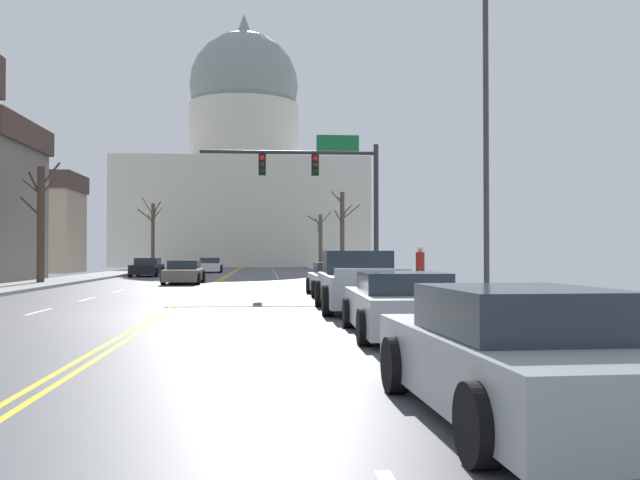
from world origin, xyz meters
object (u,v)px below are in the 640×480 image
object	(u,v)px
signal_gantry	(327,179)
sedan_oncoming_02	(210,266)
pickup_truck_near_01	(359,284)
sedan_near_00	(336,280)
sedan_oncoming_00	(184,273)
sedan_near_02	(401,306)
sedan_near_03	(517,358)
sedan_oncoming_01	(147,268)
pedestrian_00	(420,266)
bicycle_parked	(500,306)
street_lamp_right	(475,120)

from	to	relation	value
signal_gantry	sedan_oncoming_02	xyz separation A→B (m)	(-7.25, 27.49, -4.33)
pickup_truck_near_01	sedan_near_00	bearing A→B (deg)	89.48
sedan_oncoming_00	sedan_oncoming_02	size ratio (longest dim) A/B	1.01
sedan_near_02	sedan_near_03	distance (m)	6.81
sedan_near_03	sedan_oncoming_01	xyz separation A→B (m)	(-10.47, 42.29, 0.00)
signal_gantry	sedan_near_02	size ratio (longest dim) A/B	1.69
pickup_truck_near_01	sedan_near_02	size ratio (longest dim) A/B	1.13
sedan_near_03	pedestrian_00	size ratio (longest dim) A/B	2.66
sedan_oncoming_00	sedan_oncoming_02	bearing A→B (deg)	90.79
signal_gantry	pedestrian_00	distance (m)	6.44
sedan_oncoming_00	bicycle_parked	world-z (taller)	sedan_oncoming_00
sedan_near_00	sedan_near_03	world-z (taller)	sedan_near_03
sedan_near_03	bicycle_parked	bearing A→B (deg)	72.07
sedan_oncoming_02	sedan_near_00	bearing A→B (deg)	-77.31
sedan_near_00	sedan_near_02	world-z (taller)	sedan_near_00
sedan_near_02	sedan_oncoming_00	bearing A→B (deg)	106.09
pickup_truck_near_01	sedan_near_02	world-z (taller)	pickup_truck_near_01
street_lamp_right	sedan_near_02	xyz separation A→B (m)	(-2.66, -3.79, -4.38)
pedestrian_00	street_lamp_right	bearing A→B (deg)	-94.49
sedan_near_00	street_lamp_right	bearing A→B (deg)	-74.16
sedan_near_00	bicycle_parked	bearing A→B (deg)	-79.66
street_lamp_right	sedan_near_00	world-z (taller)	street_lamp_right
sedan_oncoming_01	sedan_near_00	bearing A→B (deg)	-64.50
sedan_near_03	pickup_truck_near_01	bearing A→B (deg)	88.99
street_lamp_right	sedan_near_03	xyz separation A→B (m)	(-2.88, -10.60, -4.37)
street_lamp_right	sedan_oncoming_00	size ratio (longest dim) A/B	1.80
sedan_near_00	signal_gantry	bearing A→B (deg)	89.41
sedan_oncoming_00	pedestrian_00	size ratio (longest dim) A/B	2.65
sedan_oncoming_00	bicycle_parked	size ratio (longest dim) A/B	2.57
pickup_truck_near_01	signal_gantry	bearing A→B (deg)	89.46
sedan_near_02	sedan_near_03	size ratio (longest dim) A/B	1.03
bicycle_parked	sedan_oncoming_00	bearing A→B (deg)	111.73
signal_gantry	sedan_oncoming_01	size ratio (longest dim) A/B	1.86
sedan_oncoming_00	bicycle_parked	xyz separation A→B (m)	(9.11, -22.84, -0.09)
street_lamp_right	bicycle_parked	bearing A→B (deg)	-97.71
sedan_near_00	sedan_oncoming_00	xyz separation A→B (m)	(-6.91, 10.79, -0.00)
sedan_near_02	sedan_near_03	bearing A→B (deg)	-91.89
signal_gantry	sedan_oncoming_01	xyz separation A→B (m)	(-10.81, 18.08, -4.31)
bicycle_parked	sedan_oncoming_02	bearing A→B (deg)	102.05
sedan_near_02	sedan_oncoming_01	distance (m)	37.06
sedan_oncoming_01	bicycle_parked	world-z (taller)	sedan_oncoming_01
sedan_near_00	sedan_near_02	distance (m)	12.93
sedan_oncoming_00	sedan_near_03	bearing A→B (deg)	-77.76
sedan_near_00	sedan_oncoming_00	world-z (taller)	sedan_near_00
signal_gantry	sedan_near_02	bearing A→B (deg)	-90.36
sedan_oncoming_00	pedestrian_00	bearing A→B (deg)	-45.13
sedan_near_02	pedestrian_00	world-z (taller)	pedestrian_00
sedan_near_03	sedan_oncoming_01	size ratio (longest dim) A/B	1.07
street_lamp_right	sedan_oncoming_01	world-z (taller)	street_lamp_right
signal_gantry	sedan_near_03	size ratio (longest dim) A/B	1.74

